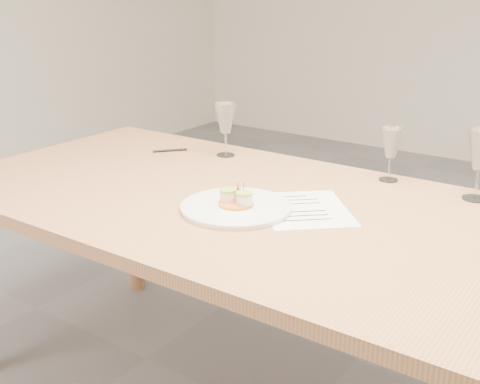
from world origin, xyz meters
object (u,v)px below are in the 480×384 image
Objects in this scene: dinner_plate at (236,206)px; wine_glass_0 at (225,119)px; ballpoint_pen at (170,150)px; recipe_sheet at (305,209)px; wine_glass_1 at (391,144)px; dining_table at (304,235)px.

wine_glass_0 is (-0.37, 0.45, 0.13)m from dinner_plate.
dinner_plate is 0.69m from ballpoint_pen.
recipe_sheet is (0.16, 0.12, -0.01)m from dinner_plate.
wine_glass_1 is (0.83, 0.14, 0.12)m from ballpoint_pen.
dining_table is 6.25× the size of recipe_sheet.
recipe_sheet is 0.64m from wine_glass_0.
wine_glass_0 reaches higher than dining_table.
recipe_sheet is at bearing 114.94° from dining_table.
dinner_plate is at bearing 175.41° from recipe_sheet.
dining_table is 0.81m from ballpoint_pen.
ballpoint_pen is (-0.58, 0.37, -0.01)m from dinner_plate.
wine_glass_1 reaches higher than dinner_plate.
dining_table is at bearing -70.13° from ballpoint_pen.
recipe_sheet is 2.16× the size of wine_glass_1.
wine_glass_0 is at bearing -174.00° from wine_glass_1.
dinner_plate is 2.97× the size of ballpoint_pen.
wine_glass_1 reaches higher than ballpoint_pen.
dining_table is at bearing -100.48° from wine_glass_1.
dining_table is 0.21m from dinner_plate.
dinner_plate is at bearing -50.69° from wine_glass_0.
dinner_plate reaches higher than dining_table.
dinner_plate is 0.60m from wine_glass_0.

